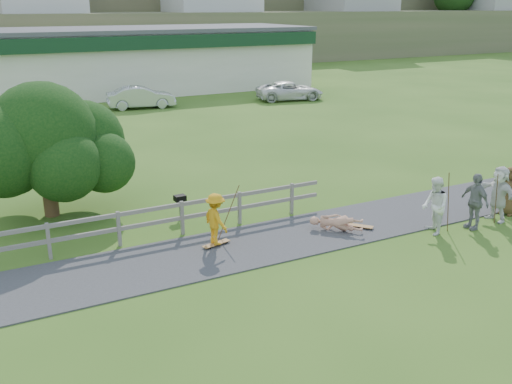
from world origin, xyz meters
TOP-DOWN VIEW (x-y plane):
  - ground at (0.00, 0.00)m, footprint 260.00×260.00m
  - path at (0.00, 1.50)m, footprint 34.00×3.00m
  - fence at (-4.62, 3.30)m, footprint 15.05×0.10m
  - strip_mall at (4.00, 34.94)m, footprint 32.50×10.75m
  - skater_rider at (-1.45, 1.91)m, footprint 0.75×1.10m
  - skater_fallen at (2.40, 1.22)m, footprint 1.45×1.48m
  - spectator_a at (5.06, -0.29)m, footprint 1.00×1.10m
  - spectator_b at (6.50, -0.55)m, footprint 0.49×1.10m
  - spectator_c at (8.60, -0.17)m, footprint 0.73×0.94m
  - spectator_d at (7.77, -0.40)m, footprint 0.64×1.77m
  - car_silver at (3.55, 26.26)m, footprint 4.82×2.25m
  - car_white at (14.57, 24.57)m, footprint 5.41×3.32m
  - tree at (-5.39, 6.98)m, footprint 5.72×5.72m
  - bbq at (-1.55, 4.71)m, footprint 0.39×0.31m
  - longboard_rider at (-1.45, 1.91)m, footprint 0.94×0.43m
  - longboard_fallen at (3.20, 1.12)m, footprint 0.82×0.89m
  - helmet at (3.00, 1.57)m, footprint 0.27×0.27m
  - pole_rider at (-0.85, 2.31)m, footprint 0.03×0.03m
  - pole_spec_left at (5.51, -0.39)m, footprint 0.03×0.03m
  - pole_spec_right at (7.47, -0.57)m, footprint 0.03×0.03m

SIDE VIEW (x-z plane):
  - ground at x=0.00m, z-range 0.00..0.00m
  - path at x=0.00m, z-range 0.00..0.04m
  - longboard_rider at x=-1.45m, z-range 0.00..0.10m
  - longboard_fallen at x=3.20m, z-range 0.00..0.11m
  - helmet at x=3.00m, z-range 0.00..0.27m
  - skater_fallen at x=2.40m, z-range 0.00..0.61m
  - bbq at x=-1.55m, z-range 0.00..0.81m
  - car_white at x=14.57m, z-range 0.00..1.40m
  - fence at x=-4.62m, z-range 0.17..1.27m
  - car_silver at x=3.55m, z-range 0.00..1.53m
  - skater_rider at x=-1.45m, z-range 0.00..1.57m
  - spectator_c at x=8.60m, z-range 0.00..1.70m
  - pole_spec_right at x=7.47m, z-range 0.00..1.72m
  - pole_rider at x=-0.85m, z-range 0.00..1.84m
  - spectator_a at x=5.06m, z-range 0.00..1.84m
  - spectator_b at x=6.50m, z-range 0.00..1.85m
  - spectator_d at x=7.77m, z-range 0.00..1.88m
  - pole_spec_left at x=5.51m, z-range 0.00..2.00m
  - tree at x=-5.39m, z-range 0.00..3.81m
  - strip_mall at x=4.00m, z-range 0.03..5.13m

